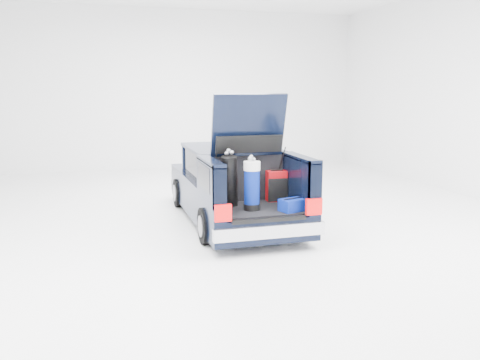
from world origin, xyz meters
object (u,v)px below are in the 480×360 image
object	(u,v)px
black_golf_bag	(229,181)
blue_duffel	(293,205)
car	(231,186)
blue_golf_bag	(252,185)
red_suitcase	(277,186)

from	to	relation	value
black_golf_bag	blue_duffel	world-z (taller)	black_golf_bag
car	blue_golf_bag	distance (m)	1.75
blue_duffel	red_suitcase	bearing A→B (deg)	72.32
car	red_suitcase	xyz separation A→B (m)	(0.50, -1.19, 0.19)
black_golf_bag	blue_golf_bag	world-z (taller)	black_golf_bag
black_golf_bag	blue_golf_bag	bearing A→B (deg)	-29.90
red_suitcase	black_golf_bag	distance (m)	0.93
red_suitcase	blue_duffel	distance (m)	0.79
red_suitcase	blue_golf_bag	bearing A→B (deg)	-136.52
black_golf_bag	red_suitcase	bearing A→B (deg)	32.21
car	red_suitcase	bearing A→B (deg)	-67.27
red_suitcase	blue_duffel	xyz separation A→B (m)	(0.00, -0.77, -0.17)
car	blue_golf_bag	xyz separation A→B (m)	(-0.12, -1.72, 0.34)
car	red_suitcase	size ratio (longest dim) A/B	8.26
blue_golf_bag	blue_duffel	distance (m)	0.73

